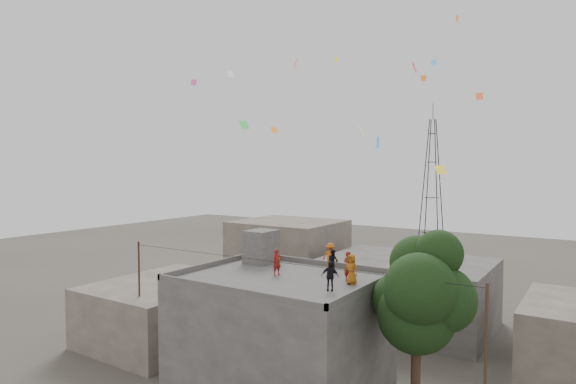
# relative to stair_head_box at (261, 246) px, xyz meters

# --- Properties ---
(main_building) EXTENTS (10.00, 8.00, 6.10)m
(main_building) POSITION_rel_stair_head_box_xyz_m (3.20, -2.60, -4.05)
(main_building) COLOR #484643
(main_building) RESTS_ON ground
(parapet) EXTENTS (10.00, 8.00, 0.30)m
(parapet) POSITION_rel_stair_head_box_xyz_m (3.20, -2.60, -0.85)
(parapet) COLOR #484643
(parapet) RESTS_ON main_building
(stair_head_box) EXTENTS (1.60, 1.80, 2.00)m
(stair_head_box) POSITION_rel_stair_head_box_xyz_m (0.00, 0.00, 0.00)
(stair_head_box) COLOR #484643
(stair_head_box) RESTS_ON main_building
(neighbor_west) EXTENTS (8.00, 10.00, 4.00)m
(neighbor_west) POSITION_rel_stair_head_box_xyz_m (-7.80, -0.60, -5.10)
(neighbor_west) COLOR #595246
(neighbor_west) RESTS_ON ground
(neighbor_north) EXTENTS (12.00, 9.00, 5.00)m
(neighbor_north) POSITION_rel_stair_head_box_xyz_m (5.20, 11.40, -4.60)
(neighbor_north) COLOR #484643
(neighbor_north) RESTS_ON ground
(neighbor_northwest) EXTENTS (9.00, 8.00, 7.00)m
(neighbor_northwest) POSITION_rel_stair_head_box_xyz_m (-6.80, 13.40, -3.60)
(neighbor_northwest) COLOR #595246
(neighbor_northwest) RESTS_ON ground
(tree) EXTENTS (4.90, 4.60, 9.10)m
(tree) POSITION_rel_stair_head_box_xyz_m (10.57, -2.00, -1.00)
(tree) COLOR black
(tree) RESTS_ON ground
(utility_line) EXTENTS (20.12, 0.62, 7.40)m
(utility_line) POSITION_rel_stair_head_box_xyz_m (3.70, -3.85, -3.27)
(utility_line) COLOR black
(utility_line) RESTS_ON ground
(transmission_tower) EXTENTS (2.97, 2.97, 20.01)m
(transmission_tower) POSITION_rel_stair_head_box_xyz_m (-0.80, 37.40, 1.97)
(transmission_tower) COLOR black
(transmission_tower) RESTS_ON ground
(person_red_adult) EXTENTS (0.63, 0.49, 1.54)m
(person_red_adult) POSITION_rel_stair_head_box_xyz_m (6.59, -1.40, -0.23)
(person_red_adult) COLOR maroon
(person_red_adult) RESTS_ON main_building
(person_orange_child) EXTENTS (0.79, 0.57, 1.51)m
(person_orange_child) POSITION_rel_stair_head_box_xyz_m (7.01, -1.90, -0.25)
(person_orange_child) COLOR #A95A13
(person_orange_child) RESTS_ON main_building
(person_dark_child) EXTENTS (0.75, 0.67, 1.28)m
(person_dark_child) POSITION_rel_stair_head_box_xyz_m (4.96, -0.01, -0.36)
(person_dark_child) COLOR black
(person_dark_child) RESTS_ON main_building
(person_dark_adult) EXTENTS (0.88, 0.66, 1.39)m
(person_dark_adult) POSITION_rel_stair_head_box_xyz_m (6.69, -3.57, -0.31)
(person_dark_adult) COLOR black
(person_dark_adult) RESTS_ON main_building
(person_orange_adult) EXTENTS (0.99, 0.57, 1.52)m
(person_orange_adult) POSITION_rel_stair_head_box_xyz_m (4.47, 0.60, -0.24)
(person_orange_adult) COLOR #C75C16
(person_orange_adult) RESTS_ON main_building
(person_red_child) EXTENTS (0.51, 0.61, 1.42)m
(person_red_child) POSITION_rel_stair_head_box_xyz_m (2.76, -2.28, -0.29)
(person_red_child) COLOR maroon
(person_red_child) RESTS_ON main_building
(kites) EXTENTS (18.95, 14.72, 11.21)m
(kites) POSITION_rel_stair_head_box_xyz_m (3.96, 3.57, 9.08)
(kites) COLOR orange
(kites) RESTS_ON ground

